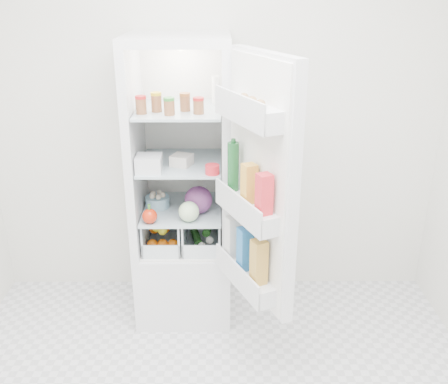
{
  "coord_description": "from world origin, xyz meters",
  "views": [
    {
      "loc": [
        0.05,
        -1.69,
        2.05
      ],
      "look_at": [
        0.06,
        0.95,
        0.95
      ],
      "focal_mm": 40.0,
      "sensor_mm": 36.0,
      "label": 1
    }
  ],
  "objects_px": {
    "red_cabbage": "(198,200)",
    "fridge_door": "(257,190)",
    "refrigerator": "(184,216)",
    "mushroom_bowl": "(158,202)"
  },
  "relations": [
    {
      "from": "refrigerator",
      "to": "mushroom_bowl",
      "type": "height_order",
      "value": "refrigerator"
    },
    {
      "from": "refrigerator",
      "to": "mushroom_bowl",
      "type": "distance_m",
      "value": 0.2
    },
    {
      "from": "red_cabbage",
      "to": "fridge_door",
      "type": "distance_m",
      "value": 0.63
    },
    {
      "from": "red_cabbage",
      "to": "fridge_door",
      "type": "relative_size",
      "value": 0.13
    },
    {
      "from": "refrigerator",
      "to": "mushroom_bowl",
      "type": "bearing_deg",
      "value": -164.56
    },
    {
      "from": "red_cabbage",
      "to": "mushroom_bowl",
      "type": "distance_m",
      "value": 0.28
    },
    {
      "from": "mushroom_bowl",
      "to": "fridge_door",
      "type": "xyz_separation_m",
      "value": [
        0.59,
        -0.57,
        0.31
      ]
    },
    {
      "from": "refrigerator",
      "to": "red_cabbage",
      "type": "xyz_separation_m",
      "value": [
        0.1,
        -0.13,
        0.17
      ]
    },
    {
      "from": "red_cabbage",
      "to": "fridge_door",
      "type": "xyz_separation_m",
      "value": [
        0.32,
        -0.48,
        0.26
      ]
    },
    {
      "from": "refrigerator",
      "to": "fridge_door",
      "type": "relative_size",
      "value": 1.38
    }
  ]
}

